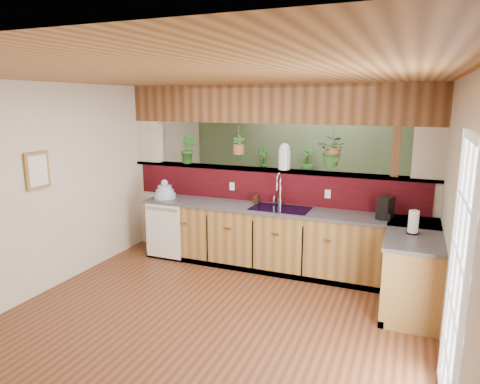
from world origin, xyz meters
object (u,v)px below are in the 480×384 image
at_px(paper_towel, 413,223).
at_px(shelving_console, 282,199).
at_px(coffee_maker, 385,209).
at_px(soap_dispenser, 256,198).
at_px(faucet, 279,188).
at_px(dish_stack, 165,192).
at_px(glass_jar, 284,156).

bearing_deg(paper_towel, shelving_console, 129.93).
bearing_deg(coffee_maker, soap_dispenser, -166.24).
xyz_separation_m(faucet, paper_towel, (1.79, -0.71, -0.13)).
xyz_separation_m(dish_stack, soap_dispenser, (1.43, 0.20, -0.00)).
distance_m(dish_stack, glass_jar, 1.92).
height_order(faucet, soap_dispenser, faucet).
distance_m(dish_stack, soap_dispenser, 1.44).
distance_m(dish_stack, shelving_console, 2.66).
xyz_separation_m(glass_jar, shelving_console, (-0.58, 1.90, -1.08)).
relative_size(paper_towel, shelving_console, 0.18).
distance_m(coffee_maker, paper_towel, 0.65).
xyz_separation_m(soap_dispenser, paper_towel, (2.13, -0.71, 0.04)).
bearing_deg(coffee_maker, shelving_console, 150.51).
relative_size(faucet, glass_jar, 1.26).
distance_m(faucet, soap_dispenser, 0.38).
xyz_separation_m(faucet, dish_stack, (-1.77, -0.20, -0.17)).
relative_size(faucet, shelving_console, 0.31).
height_order(dish_stack, shelving_console, dish_stack).
height_order(coffee_maker, paper_towel, paper_towel).
distance_m(soap_dispenser, glass_jar, 0.72).
xyz_separation_m(dish_stack, shelving_console, (1.19, 2.32, -0.49)).
distance_m(soap_dispenser, shelving_console, 2.19).
distance_m(faucet, dish_stack, 1.79).
height_order(faucet, shelving_console, faucet).
relative_size(paper_towel, glass_jar, 0.75).
height_order(coffee_maker, glass_jar, glass_jar).
distance_m(dish_stack, coffee_maker, 3.23).
distance_m(faucet, paper_towel, 1.93).
bearing_deg(soap_dispenser, coffee_maker, -4.95).
xyz_separation_m(paper_towel, shelving_console, (-2.37, 2.83, -0.53)).
bearing_deg(shelving_console, paper_towel, -49.42).
relative_size(soap_dispenser, coffee_maker, 0.61).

